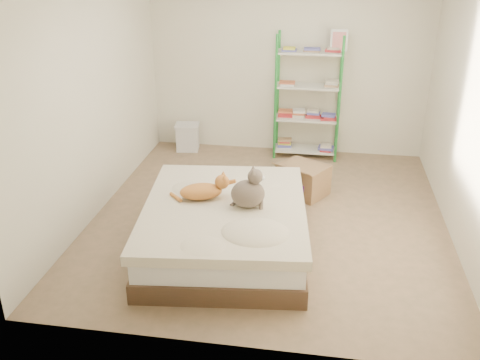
% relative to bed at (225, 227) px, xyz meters
% --- Properties ---
extents(room, '(3.81, 4.21, 2.61)m').
position_rel_bed_xyz_m(room, '(0.35, 0.75, 1.06)').
color(room, '#967757').
rests_on(room, ground).
extents(bed, '(1.73, 2.07, 0.49)m').
position_rel_bed_xyz_m(bed, '(0.00, 0.00, 0.00)').
color(bed, '#533424').
rests_on(bed, ground).
extents(orange_cat, '(0.55, 0.40, 0.20)m').
position_rel_bed_xyz_m(orange_cat, '(-0.25, 0.09, 0.34)').
color(orange_cat, '#CF7840').
rests_on(orange_cat, bed).
extents(grey_cat, '(0.38, 0.33, 0.39)m').
position_rel_bed_xyz_m(grey_cat, '(0.22, -0.00, 0.44)').
color(grey_cat, brown).
rests_on(grey_cat, bed).
extents(shelf_unit, '(0.91, 0.36, 1.74)m').
position_rel_bed_xyz_m(shelf_unit, '(0.66, 2.63, 0.59)').
color(shelf_unit, green).
rests_on(shelf_unit, ground).
extents(cardboard_box, '(0.67, 0.70, 0.42)m').
position_rel_bed_xyz_m(cardboard_box, '(0.69, 1.38, -0.06)').
color(cardboard_box, '#9A774C').
rests_on(cardboard_box, ground).
extents(white_bin, '(0.37, 0.34, 0.38)m').
position_rel_bed_xyz_m(white_bin, '(-1.04, 2.60, -0.05)').
color(white_bin, silver).
rests_on(white_bin, ground).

